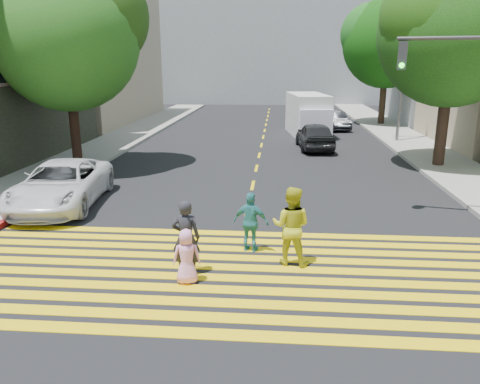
# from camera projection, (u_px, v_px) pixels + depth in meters

# --- Properties ---
(ground) EXTENTS (120.00, 120.00, 0.00)m
(ground) POSITION_uv_depth(u_px,v_px,m) (228.00, 301.00, 9.22)
(ground) COLOR black
(sidewalk_left) EXTENTS (3.00, 40.00, 0.15)m
(sidewalk_left) POSITION_uv_depth(u_px,v_px,m) (136.00, 132.00, 30.99)
(sidewalk_left) COLOR gray
(sidewalk_left) RESTS_ON ground
(sidewalk_right) EXTENTS (3.00, 60.00, 0.15)m
(sidewalk_right) POSITION_uv_depth(u_px,v_px,m) (432.00, 157.00, 22.94)
(sidewalk_right) COLOR gray
(sidewalk_right) RESTS_ON ground
(curb_red) EXTENTS (0.20, 8.00, 0.16)m
(curb_red) POSITION_uv_depth(u_px,v_px,m) (40.00, 202.00, 15.50)
(curb_red) COLOR maroon
(curb_red) RESTS_ON ground
(crosswalk) EXTENTS (13.40, 5.30, 0.01)m
(crosswalk) POSITION_uv_depth(u_px,v_px,m) (234.00, 273.00, 10.45)
(crosswalk) COLOR yellow
(crosswalk) RESTS_ON ground
(lane_line) EXTENTS (0.12, 34.40, 0.01)m
(lane_line) POSITION_uv_depth(u_px,v_px,m) (264.00, 134.00, 30.83)
(lane_line) COLOR yellow
(lane_line) RESTS_ON ground
(building_left_tan) EXTENTS (12.00, 16.00, 10.00)m
(building_left_tan) POSITION_uv_depth(u_px,v_px,m) (60.00, 56.00, 36.02)
(building_left_tan) COLOR tan
(building_left_tan) RESTS_ON ground
(building_right_grey) EXTENTS (10.00, 10.00, 10.00)m
(building_right_grey) POSITION_uv_depth(u_px,v_px,m) (465.00, 56.00, 35.52)
(building_right_grey) COLOR gray
(building_right_grey) RESTS_ON ground
(backdrop_block) EXTENTS (30.00, 8.00, 12.00)m
(backdrop_block) POSITION_uv_depth(u_px,v_px,m) (272.00, 49.00, 53.71)
(backdrop_block) COLOR gray
(backdrop_block) RESTS_ON ground
(tree_left) EXTENTS (7.61, 7.50, 8.62)m
(tree_left) POSITION_uv_depth(u_px,v_px,m) (68.00, 30.00, 19.21)
(tree_left) COLOR black
(tree_left) RESTS_ON ground
(tree_right_near) EXTENTS (7.71, 7.55, 8.97)m
(tree_right_near) POSITION_uv_depth(u_px,v_px,m) (455.00, 24.00, 19.29)
(tree_right_near) COLOR #301E12
(tree_right_near) RESTS_ON ground
(tree_right_far) EXTENTS (8.32, 8.03, 9.15)m
(tree_right_far) POSITION_uv_depth(u_px,v_px,m) (389.00, 38.00, 33.24)
(tree_right_far) COLOR black
(tree_right_far) RESTS_ON ground
(pedestrian_man) EXTENTS (0.63, 0.42, 1.70)m
(pedestrian_man) POSITION_uv_depth(u_px,v_px,m) (186.00, 238.00, 10.19)
(pedestrian_man) COLOR #24232A
(pedestrian_man) RESTS_ON ground
(pedestrian_woman) EXTENTS (1.04, 0.89, 1.85)m
(pedestrian_woman) POSITION_uv_depth(u_px,v_px,m) (291.00, 226.00, 10.69)
(pedestrian_woman) COLOR gold
(pedestrian_woman) RESTS_ON ground
(pedestrian_child) EXTENTS (0.65, 0.48, 1.20)m
(pedestrian_child) POSITION_uv_depth(u_px,v_px,m) (187.00, 256.00, 9.83)
(pedestrian_child) COLOR #F298CD
(pedestrian_child) RESTS_ON ground
(pedestrian_extra) EXTENTS (0.95, 0.57, 1.51)m
(pedestrian_extra) POSITION_uv_depth(u_px,v_px,m) (251.00, 222.00, 11.47)
(pedestrian_extra) COLOR teal
(pedestrian_extra) RESTS_ON ground
(white_sedan) EXTENTS (2.89, 5.34, 1.42)m
(white_sedan) POSITION_uv_depth(u_px,v_px,m) (61.00, 184.00, 15.20)
(white_sedan) COLOR silver
(white_sedan) RESTS_ON ground
(dark_car_near) EXTENTS (2.04, 4.43, 1.47)m
(dark_car_near) POSITION_uv_depth(u_px,v_px,m) (315.00, 136.00, 25.09)
(dark_car_near) COLOR black
(dark_car_near) RESTS_ON ground
(silver_car) EXTENTS (2.22, 4.92, 1.40)m
(silver_car) POSITION_uv_depth(u_px,v_px,m) (306.00, 111.00, 37.87)
(silver_car) COLOR gray
(silver_car) RESTS_ON ground
(dark_car_parked) EXTENTS (1.97, 4.00, 1.26)m
(dark_car_parked) POSITION_uv_depth(u_px,v_px,m) (335.00, 120.00, 32.59)
(dark_car_parked) COLOR black
(dark_car_parked) RESTS_ON ground
(white_van) EXTENTS (2.74, 5.71, 2.59)m
(white_van) POSITION_uv_depth(u_px,v_px,m) (308.00, 116.00, 29.87)
(white_van) COLOR silver
(white_van) RESTS_ON ground
(street_lamp) EXTENTS (2.12, 0.29, 9.38)m
(street_lamp) POSITION_uv_depth(u_px,v_px,m) (401.00, 46.00, 25.88)
(street_lamp) COLOR slate
(street_lamp) RESTS_ON ground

